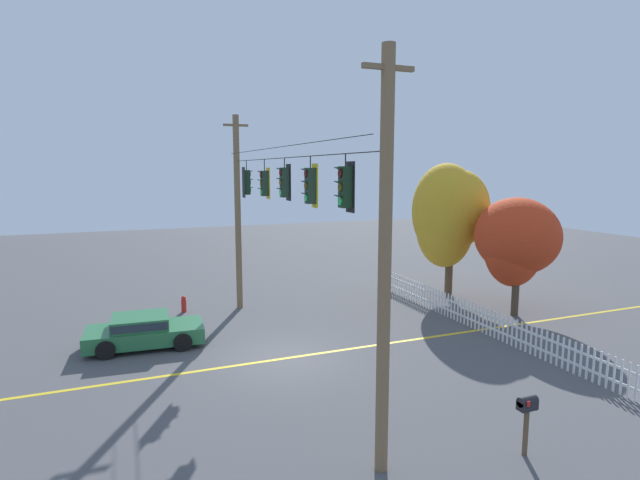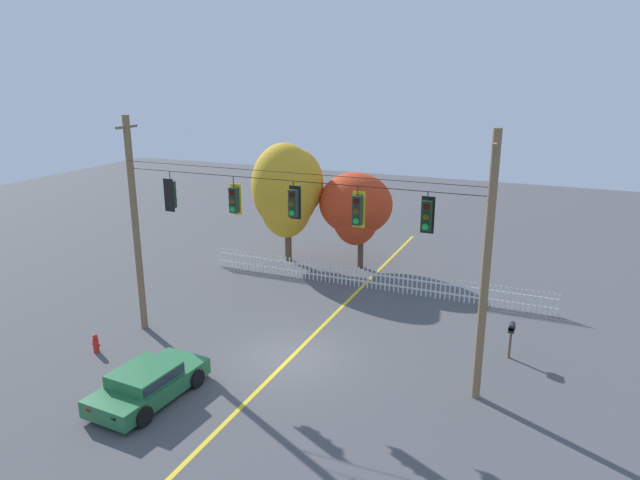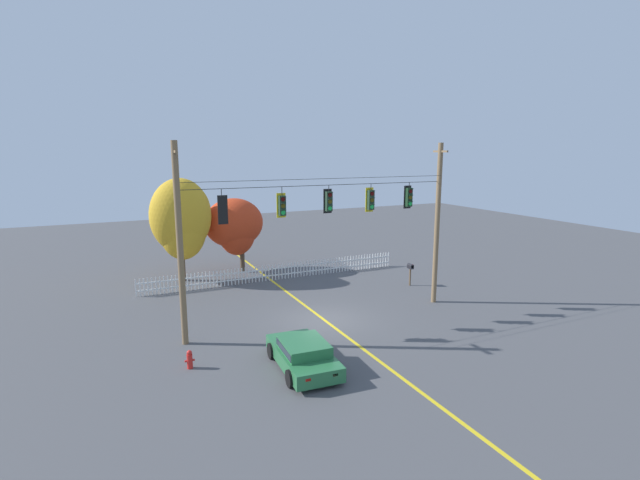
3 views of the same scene
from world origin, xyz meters
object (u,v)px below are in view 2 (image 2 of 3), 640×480
at_px(traffic_signal_westbound_side, 294,203).
at_px(autumn_maple_near_fence, 288,190).
at_px(traffic_signal_southbound_primary, 427,216).
at_px(roadside_mailbox, 512,330).
at_px(traffic_signal_eastbound_side, 234,200).
at_px(parked_car, 148,382).
at_px(traffic_signal_northbound_secondary, 358,210).
at_px(autumn_maple_mid, 356,207).
at_px(fire_hydrant, 96,344).
at_px(traffic_signal_northbound_primary, 171,195).

height_order(traffic_signal_westbound_side, autumn_maple_near_fence, traffic_signal_westbound_side).
height_order(traffic_signal_southbound_primary, roadside_mailbox, traffic_signal_southbound_primary).
xyz_separation_m(traffic_signal_eastbound_side, traffic_signal_southbound_primary, (6.96, 0.00, 0.09)).
height_order(traffic_signal_eastbound_side, parked_car, traffic_signal_eastbound_side).
distance_m(traffic_signal_westbound_side, traffic_signal_northbound_secondary, 2.32).
bearing_deg(autumn_maple_near_fence, autumn_maple_mid, 14.60).
distance_m(autumn_maple_mid, fire_hydrant, 14.90).
bearing_deg(autumn_maple_mid, autumn_maple_near_fence, -165.40).
relative_size(traffic_signal_southbound_primary, autumn_maple_mid, 0.27).
relative_size(autumn_maple_near_fence, autumn_maple_mid, 1.30).
xyz_separation_m(traffic_signal_eastbound_side, parked_car, (-0.84, -4.33, -5.22)).
distance_m(traffic_signal_eastbound_side, traffic_signal_northbound_secondary, 4.67).
distance_m(traffic_signal_westbound_side, traffic_signal_southbound_primary, 4.60).
bearing_deg(roadside_mailbox, traffic_signal_westbound_side, -156.09).
relative_size(autumn_maple_near_fence, parked_car, 1.60).
relative_size(traffic_signal_northbound_primary, traffic_signal_westbound_side, 1.12).
relative_size(traffic_signal_southbound_primary, autumn_maple_near_fence, 0.20).
distance_m(traffic_signal_eastbound_side, fire_hydrant, 7.69).
bearing_deg(fire_hydrant, roadside_mailbox, 21.59).
height_order(traffic_signal_northbound_primary, autumn_maple_near_fence, traffic_signal_northbound_primary).
distance_m(traffic_signal_northbound_primary, traffic_signal_northbound_secondary, 7.42).
height_order(traffic_signal_northbound_secondary, autumn_maple_near_fence, traffic_signal_northbound_secondary).
bearing_deg(traffic_signal_northbound_primary, roadside_mailbox, 14.67).
xyz_separation_m(traffic_signal_northbound_secondary, roadside_mailbox, (4.93, 3.21, -4.74)).
relative_size(autumn_maple_mid, roadside_mailbox, 3.67).
bearing_deg(parked_car, traffic_signal_eastbound_side, 79.01).
bearing_deg(parked_car, traffic_signal_northbound_primary, 113.79).
bearing_deg(traffic_signal_westbound_side, traffic_signal_eastbound_side, -179.99).
bearing_deg(autumn_maple_mid, traffic_signal_eastbound_side, -93.43).
xyz_separation_m(autumn_maple_near_fence, autumn_maple_mid, (3.55, 0.92, -0.83)).
distance_m(autumn_maple_near_fence, parked_car, 15.03).
height_order(traffic_signal_westbound_side, roadside_mailbox, traffic_signal_westbound_side).
bearing_deg(traffic_signal_northbound_primary, autumn_maple_mid, 72.90).
xyz_separation_m(traffic_signal_northbound_secondary, parked_car, (-5.52, -4.33, -5.27)).
bearing_deg(traffic_signal_eastbound_side, parked_car, -100.99).
bearing_deg(traffic_signal_northbound_primary, parked_car, -66.21).
height_order(traffic_signal_westbound_side, parked_car, traffic_signal_westbound_side).
bearing_deg(parked_car, autumn_maple_mid, 84.41).
relative_size(traffic_signal_westbound_side, parked_car, 0.33).
distance_m(parked_car, roadside_mailbox, 12.90).
distance_m(parked_car, fire_hydrant, 4.38).
distance_m(traffic_signal_northbound_secondary, autumn_maple_near_fence, 12.77).
height_order(parked_car, roadside_mailbox, roadside_mailbox).
distance_m(traffic_signal_westbound_side, autumn_maple_mid, 11.50).
height_order(traffic_signal_northbound_primary, roadside_mailbox, traffic_signal_northbound_primary).
distance_m(traffic_signal_northbound_secondary, parked_car, 8.77).
bearing_deg(roadside_mailbox, parked_car, -144.15).
bearing_deg(autumn_maple_near_fence, roadside_mailbox, -29.01).
xyz_separation_m(traffic_signal_northbound_primary, autumn_maple_near_fence, (-0.14, 10.16, -1.69)).
relative_size(autumn_maple_mid, parked_car, 1.24).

